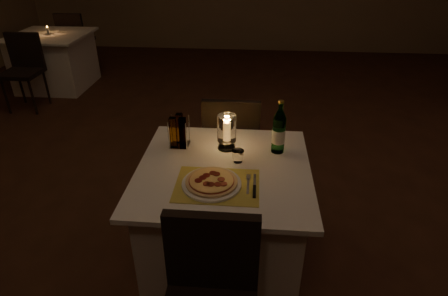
# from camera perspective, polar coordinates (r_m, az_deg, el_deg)

# --- Properties ---
(floor) EXTENTS (8.00, 10.00, 0.02)m
(floor) POSITION_cam_1_polar(r_m,az_deg,el_deg) (2.89, -0.15, -11.89)
(floor) COLOR #442416
(floor) RESTS_ON ground
(main_table) EXTENTS (1.00, 1.00, 0.74)m
(main_table) POSITION_cam_1_polar(r_m,az_deg,el_deg) (2.38, -0.04, -10.44)
(main_table) COLOR white
(main_table) RESTS_ON ground
(chair_near) EXTENTS (0.42, 0.42, 0.90)m
(chair_near) POSITION_cam_1_polar(r_m,az_deg,el_deg) (1.76, -2.16, -21.11)
(chair_near) COLOR black
(chair_near) RESTS_ON ground
(chair_far) EXTENTS (0.42, 0.42, 0.90)m
(chair_far) POSITION_cam_1_polar(r_m,az_deg,el_deg) (2.88, 1.16, 1.46)
(chair_far) COLOR black
(chair_far) RESTS_ON ground
(placemat) EXTENTS (0.45, 0.34, 0.00)m
(placemat) POSITION_cam_1_polar(r_m,az_deg,el_deg) (2.02, -1.05, -5.71)
(placemat) COLOR gold
(placemat) RESTS_ON main_table
(plate) EXTENTS (0.32, 0.32, 0.01)m
(plate) POSITION_cam_1_polar(r_m,az_deg,el_deg) (2.01, -1.90, -5.45)
(plate) COLOR white
(plate) RESTS_ON placemat
(pizza) EXTENTS (0.28, 0.28, 0.02)m
(pizza) POSITION_cam_1_polar(r_m,az_deg,el_deg) (2.01, -1.91, -5.07)
(pizza) COLOR #D8B77F
(pizza) RESTS_ON plate
(fork) EXTENTS (0.02, 0.18, 0.00)m
(fork) POSITION_cam_1_polar(r_m,az_deg,el_deg) (2.03, 3.69, -5.28)
(fork) COLOR silver
(fork) RESTS_ON placemat
(knife) EXTENTS (0.02, 0.22, 0.01)m
(knife) POSITION_cam_1_polar(r_m,az_deg,el_deg) (1.98, 4.66, -6.26)
(knife) COLOR black
(knife) RESTS_ON placemat
(tumbler) EXTENTS (0.07, 0.07, 0.07)m
(tumbler) POSITION_cam_1_polar(r_m,az_deg,el_deg) (2.21, 2.12, -1.23)
(tumbler) COLOR white
(tumbler) RESTS_ON main_table
(water_bottle) EXTENTS (0.08, 0.08, 0.34)m
(water_bottle) POSITION_cam_1_polar(r_m,az_deg,el_deg) (2.28, 8.36, 2.47)
(water_bottle) COLOR #509558
(water_bottle) RESTS_ON main_table
(hurricane_candle) EXTENTS (0.12, 0.12, 0.22)m
(hurricane_candle) POSITION_cam_1_polar(r_m,az_deg,el_deg) (2.30, 0.42, 2.84)
(hurricane_candle) COLOR white
(hurricane_candle) RESTS_ON main_table
(cruet_caddy) EXTENTS (0.12, 0.12, 0.21)m
(cruet_caddy) POSITION_cam_1_polar(r_m,az_deg,el_deg) (2.35, -6.91, 2.38)
(cruet_caddy) COLOR white
(cruet_caddy) RESTS_ON main_table
(neighbor_table_left) EXTENTS (1.00, 1.00, 0.74)m
(neighbor_table_left) POSITION_cam_1_polar(r_m,az_deg,el_deg) (5.88, -24.38, 12.02)
(neighbor_table_left) COLOR white
(neighbor_table_left) RESTS_ON ground
(neighbor_chair_la) EXTENTS (0.42, 0.42, 0.90)m
(neighbor_chair_la) POSITION_cam_1_polar(r_m,az_deg,el_deg) (5.25, -28.23, 11.25)
(neighbor_chair_la) COLOR black
(neighbor_chair_la) RESTS_ON ground
(neighbor_chair_lb) EXTENTS (0.42, 0.42, 0.90)m
(neighbor_chair_lb) POSITION_cam_1_polar(r_m,az_deg,el_deg) (6.46, -21.85, 15.55)
(neighbor_chair_lb) COLOR black
(neighbor_chair_lb) RESTS_ON ground
(neighbor_candle_left) EXTENTS (0.03, 0.03, 0.11)m
(neighbor_candle_left) POSITION_cam_1_polar(r_m,az_deg,el_deg) (5.79, -25.25, 15.89)
(neighbor_candle_left) COLOR white
(neighbor_candle_left) RESTS_ON neighbor_table_left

